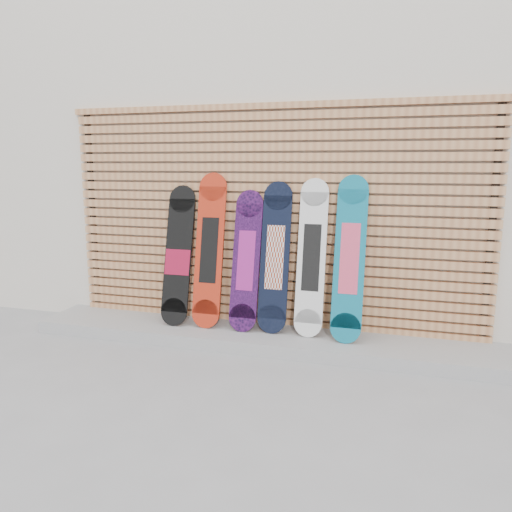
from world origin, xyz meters
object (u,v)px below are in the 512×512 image
at_px(snowboard_1, 209,250).
at_px(snowboard_3, 275,257).
at_px(snowboard_0, 178,256).
at_px(snowboard_2, 246,261).
at_px(snowboard_5, 350,258).
at_px(snowboard_4, 311,258).

relative_size(snowboard_1, snowboard_3, 1.05).
distance_m(snowboard_0, snowboard_2, 0.72).
bearing_deg(snowboard_2, snowboard_5, -1.08).
relative_size(snowboard_1, snowboard_4, 1.03).
height_order(snowboard_1, snowboard_2, snowboard_1).
distance_m(snowboard_1, snowboard_2, 0.39).
bearing_deg(snowboard_3, snowboard_4, -0.18).
bearing_deg(snowboard_4, snowboard_3, 179.82).
xyz_separation_m(snowboard_3, snowboard_5, (0.71, -0.04, 0.03)).
distance_m(snowboard_0, snowboard_5, 1.71).
bearing_deg(snowboard_5, snowboard_2, 178.92).
height_order(snowboard_3, snowboard_4, snowboard_4).
bearing_deg(snowboard_2, snowboard_4, 1.45).
xyz_separation_m(snowboard_2, snowboard_5, (1.00, -0.02, 0.08)).
relative_size(snowboard_2, snowboard_5, 0.90).
bearing_deg(snowboard_4, snowboard_2, -178.55).
xyz_separation_m(snowboard_0, snowboard_5, (1.71, -0.00, 0.07)).
relative_size(snowboard_2, snowboard_3, 0.94).
distance_m(snowboard_2, snowboard_5, 1.00).
bearing_deg(snowboard_1, snowboard_4, 0.76).
bearing_deg(snowboard_0, snowboard_4, 1.26).
bearing_deg(snowboard_0, snowboard_2, 1.10).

